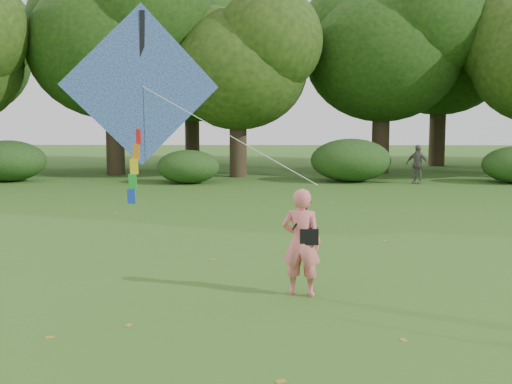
{
  "coord_description": "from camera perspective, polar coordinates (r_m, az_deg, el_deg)",
  "views": [
    {
      "loc": [
        -0.73,
        -9.99,
        2.98
      ],
      "look_at": [
        -0.9,
        2.0,
        1.5
      ],
      "focal_mm": 45.0,
      "sensor_mm": 36.0,
      "label": 1
    }
  ],
  "objects": [
    {
      "name": "fallen_leaves",
      "position": [
        13.67,
        -0.1,
        -5.53
      ],
      "size": [
        7.41,
        14.8,
        0.01
      ],
      "color": "olive",
      "rests_on": "ground"
    },
    {
      "name": "tree_line",
      "position": [
        33.06,
        5.09,
        11.57
      ],
      "size": [
        54.7,
        15.3,
        9.48
      ],
      "color": "#3A2D1E",
      "rests_on": "ground"
    },
    {
      "name": "ground",
      "position": [
        10.45,
        4.85,
        -9.56
      ],
      "size": [
        100.0,
        100.0,
        0.0
      ],
      "primitive_type": "plane",
      "color": "#265114",
      "rests_on": "ground"
    },
    {
      "name": "flying_kite",
      "position": [
        11.22,
        -10.16,
        9.08
      ],
      "size": [
        4.25,
        1.27,
        3.39
      ],
      "color": "#222B95",
      "rests_on": "ground"
    },
    {
      "name": "shrub_band",
      "position": [
        27.67,
        0.84,
        2.64
      ],
      "size": [
        39.15,
        3.22,
        1.88
      ],
      "color": "#264919",
      "rests_on": "ground"
    },
    {
      "name": "crossbody_bag",
      "position": [
        10.47,
        4.71,
        -3.88
      ],
      "size": [
        0.43,
        0.2,
        0.71
      ],
      "color": "black",
      "rests_on": "ground"
    },
    {
      "name": "bystander_right",
      "position": [
        27.95,
        14.14,
        2.41
      ],
      "size": [
        1.04,
        0.86,
        1.65
      ],
      "primitive_type": "imported",
      "rotation": [
        0.0,
        0.0,
        -0.56
      ],
      "color": "#615A56",
      "rests_on": "ground"
    },
    {
      "name": "man_kite_flyer",
      "position": [
        10.52,
        4.06,
        -4.47
      ],
      "size": [
        0.73,
        0.57,
        1.77
      ],
      "primitive_type": "imported",
      "rotation": [
        0.0,
        0.0,
        2.89
      ],
      "color": "#EB6E72",
      "rests_on": "ground"
    }
  ]
}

